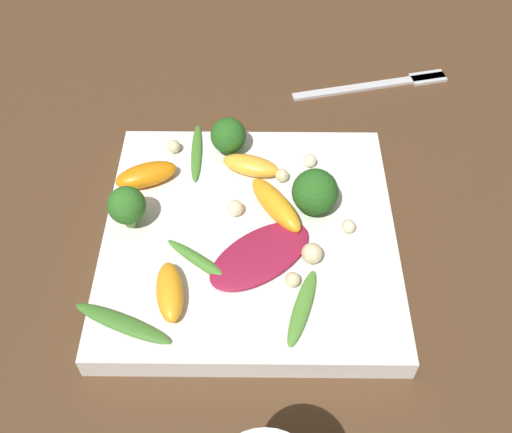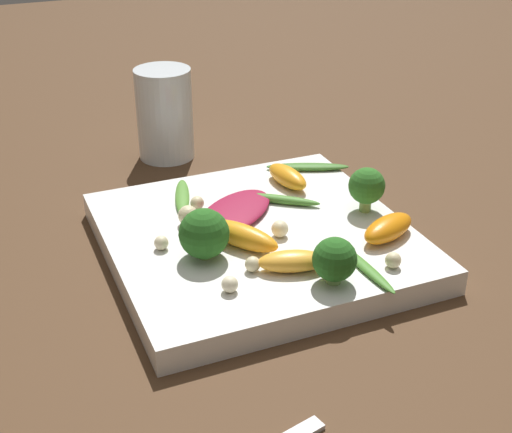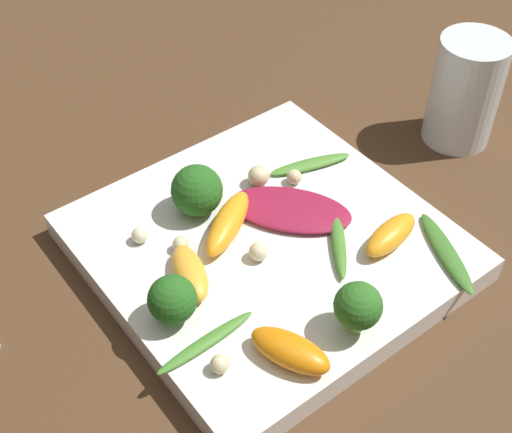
% 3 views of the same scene
% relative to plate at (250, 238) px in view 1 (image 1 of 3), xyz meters
% --- Properties ---
extents(ground_plane, '(2.40, 2.40, 0.00)m').
position_rel_plate_xyz_m(ground_plane, '(0.00, 0.00, -0.01)').
color(ground_plane, '#4C331E').
extents(plate, '(0.26, 0.26, 0.02)m').
position_rel_plate_xyz_m(plate, '(0.00, 0.00, 0.00)').
color(plate, white).
rests_on(plate, ground_plane).
extents(fork, '(0.19, 0.06, 0.01)m').
position_rel_plate_xyz_m(fork, '(-0.16, -0.24, -0.01)').
color(fork, silver).
rests_on(fork, ground_plane).
extents(radicchio_leaf_0, '(0.11, 0.10, 0.01)m').
position_rel_plate_xyz_m(radicchio_leaf_0, '(-0.01, 0.03, 0.02)').
color(radicchio_leaf_0, maroon).
rests_on(radicchio_leaf_0, plate).
extents(orange_segment_0, '(0.06, 0.07, 0.02)m').
position_rel_plate_xyz_m(orange_segment_0, '(-0.02, -0.02, 0.02)').
color(orange_segment_0, orange).
rests_on(orange_segment_0, plate).
extents(orange_segment_1, '(0.06, 0.04, 0.02)m').
position_rel_plate_xyz_m(orange_segment_1, '(-0.00, -0.07, 0.02)').
color(orange_segment_1, '#FCAD33').
rests_on(orange_segment_1, plate).
extents(orange_segment_2, '(0.03, 0.06, 0.02)m').
position_rel_plate_xyz_m(orange_segment_2, '(0.06, 0.07, 0.02)').
color(orange_segment_2, orange).
rests_on(orange_segment_2, plate).
extents(orange_segment_3, '(0.06, 0.05, 0.02)m').
position_rel_plate_xyz_m(orange_segment_3, '(0.10, -0.06, 0.02)').
color(orange_segment_3, orange).
rests_on(orange_segment_3, plate).
extents(broccoli_floret_0, '(0.04, 0.04, 0.04)m').
position_rel_plate_xyz_m(broccoli_floret_0, '(0.02, -0.10, 0.03)').
color(broccoli_floret_0, '#84AD5B').
rests_on(broccoli_floret_0, plate).
extents(broccoli_floret_1, '(0.04, 0.04, 0.04)m').
position_rel_plate_xyz_m(broccoli_floret_1, '(-0.06, -0.03, 0.03)').
color(broccoli_floret_1, '#84AD5B').
rests_on(broccoli_floret_1, plate).
extents(broccoli_floret_2, '(0.03, 0.03, 0.04)m').
position_rel_plate_xyz_m(broccoli_floret_2, '(0.11, -0.01, 0.04)').
color(broccoli_floret_2, '#84AD5B').
rests_on(broccoli_floret_2, plate).
extents(arugula_sprig_0, '(0.04, 0.08, 0.01)m').
position_rel_plate_xyz_m(arugula_sprig_0, '(-0.04, 0.08, 0.01)').
color(arugula_sprig_0, '#518E33').
rests_on(arugula_sprig_0, plate).
extents(arugula_sprig_1, '(0.07, 0.06, 0.01)m').
position_rel_plate_xyz_m(arugula_sprig_1, '(0.04, 0.04, 0.02)').
color(arugula_sprig_1, '#47842D').
rests_on(arugula_sprig_1, plate).
extents(arugula_sprig_2, '(0.09, 0.05, 0.01)m').
position_rel_plate_xyz_m(arugula_sprig_2, '(0.10, 0.10, 0.01)').
color(arugula_sprig_2, '#3D7528').
rests_on(arugula_sprig_2, plate).
extents(arugula_sprig_3, '(0.01, 0.08, 0.01)m').
position_rel_plate_xyz_m(arugula_sprig_3, '(0.06, -0.10, 0.01)').
color(arugula_sprig_3, '#47842D').
rests_on(arugula_sprig_3, plate).
extents(macadamia_nut_0, '(0.01, 0.01, 0.01)m').
position_rel_plate_xyz_m(macadamia_nut_0, '(-0.09, -0.00, 0.02)').
color(macadamia_nut_0, beige).
rests_on(macadamia_nut_0, plate).
extents(macadamia_nut_1, '(0.01, 0.01, 0.01)m').
position_rel_plate_xyz_m(macadamia_nut_1, '(0.08, -0.10, 0.02)').
color(macadamia_nut_1, beige).
rests_on(macadamia_nut_1, plate).
extents(macadamia_nut_2, '(0.02, 0.02, 0.02)m').
position_rel_plate_xyz_m(macadamia_nut_2, '(0.01, -0.02, 0.02)').
color(macadamia_nut_2, beige).
rests_on(macadamia_nut_2, plate).
extents(macadamia_nut_3, '(0.01, 0.01, 0.01)m').
position_rel_plate_xyz_m(macadamia_nut_3, '(-0.06, -0.08, 0.02)').
color(macadamia_nut_3, beige).
rests_on(macadamia_nut_3, plate).
extents(macadamia_nut_4, '(0.01, 0.01, 0.01)m').
position_rel_plate_xyz_m(macadamia_nut_4, '(-0.04, 0.06, 0.02)').
color(macadamia_nut_4, beige).
rests_on(macadamia_nut_4, plate).
extents(macadamia_nut_5, '(0.02, 0.02, 0.02)m').
position_rel_plate_xyz_m(macadamia_nut_5, '(-0.05, 0.03, 0.02)').
color(macadamia_nut_5, beige).
rests_on(macadamia_nut_5, plate).
extents(macadamia_nut_6, '(0.01, 0.01, 0.01)m').
position_rel_plate_xyz_m(macadamia_nut_6, '(-0.03, -0.06, 0.02)').
color(macadamia_nut_6, beige).
rests_on(macadamia_nut_6, plate).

